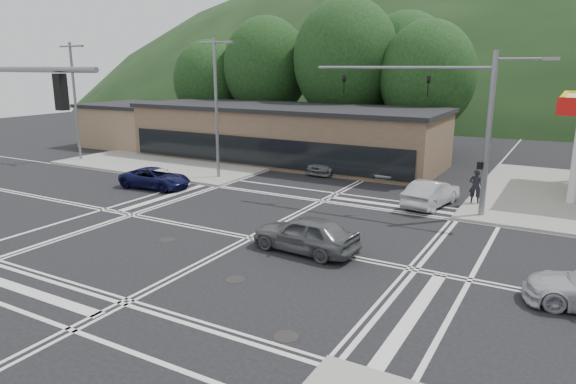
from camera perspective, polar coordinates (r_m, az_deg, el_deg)
The scene contains 19 objects.
ground at distance 22.50m, azimuth -4.19°, elevation -5.11°, with size 120.00×120.00×0.00m, color black.
sidewalk_nw at distance 42.90m, azimuth -9.84°, elevation 3.99°, with size 16.00×16.00×0.15m, color gray.
commercial_row at distance 40.30m, azimuth -0.33°, elevation 6.33°, with size 24.00×8.00×4.00m, color brown.
commercial_nw at distance 50.18m, azimuth -16.52°, elevation 7.03°, with size 8.00×7.00×3.60m, color #846B4F.
hill_north at distance 108.56m, azimuth 23.44°, elevation 8.92°, with size 252.00×126.00×140.00m, color black.
tree_n_a at distance 49.03m, azimuth -2.42°, elevation 13.69°, with size 8.00×8.00×11.75m.
tree_n_b at distance 45.33m, azimuth 6.48°, elevation 14.42°, with size 9.00×9.00×12.98m.
tree_n_c at distance 43.06m, azimuth 15.23°, elevation 12.34°, with size 7.60×7.60×10.87m.
tree_n_d at distance 51.68m, azimuth -8.80°, elevation 12.11°, with size 6.80×6.80×9.76m.
tree_n_e at distance 47.72m, azimuth 12.95°, elevation 13.36°, with size 8.40×8.40×11.98m.
streetlight_nw at distance 33.59m, azimuth -7.91°, elevation 9.91°, with size 2.50×0.25×9.00m.
streetlight_w at distance 43.11m, azimuth -22.57°, elevation 9.85°, with size 2.50×0.25×9.00m.
signal_mast_ne at distance 26.42m, azimuth 18.85°, elevation 8.30°, with size 11.65×0.30×8.00m.
car_blue_west at distance 32.37m, azimuth -14.52°, elevation 1.51°, with size 2.04×4.42×1.23m, color #0C0E35.
car_grey_center at distance 20.63m, azimuth 1.94°, elevation -4.67°, with size 1.77×4.39×1.50m, color #585A5C.
car_queue_a at distance 28.26m, azimuth 15.64°, elevation -0.13°, with size 1.51×4.32×1.42m, color #A2A4A9.
car_queue_b at distance 34.99m, azimuth 11.84°, elevation 2.83°, with size 1.82×4.53×1.54m, color silver.
car_northbound at distance 36.36m, azimuth 5.12°, elevation 3.43°, with size 2.07×5.08×1.47m, color slate.
pedestrian at distance 29.03m, azimuth 20.12°, elevation 0.62°, with size 0.67×0.44×1.84m, color black.
Camera 1 is at (11.86, -17.66, 7.32)m, focal length 32.00 mm.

